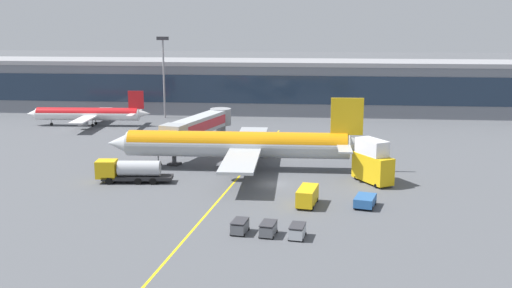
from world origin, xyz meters
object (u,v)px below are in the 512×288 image
Objects in this scene: fuel_tanker at (129,171)px; main_airliner at (239,144)px; baggage_cart_0 at (240,226)px; baggage_cart_1 at (268,229)px; catering_lift at (373,162)px; commuter_jet_far at (88,114)px; baggage_cart_2 at (297,231)px; pushback_tug at (365,200)px; crew_van at (307,195)px.

main_airliner is at bearing 32.14° from fuel_tanker.
baggage_cart_0 is at bearing -46.22° from fuel_tanker.
baggage_cart_0 is 3.20m from baggage_cart_1.
main_airliner reaches higher than catering_lift.
commuter_jet_far is at bearing 124.74° from baggage_cart_1.
fuel_tanker is 0.40× the size of commuter_jet_far.
baggage_cart_2 is (6.33, -0.92, 0.00)m from baggage_cart_0.
main_airliner is at bearing -43.18° from commuter_jet_far.
pushback_tug is 76.97m from commuter_jet_far.
pushback_tug is 14.30m from baggage_cart_2.
commuter_jet_far is at bearing 126.41° from baggage_cart_2.
catering_lift reaches higher than baggage_cart_1.
baggage_cart_2 is at bearing -113.27° from catering_lift.
baggage_cart_0 is 0.10× the size of commuter_jet_far.
crew_van is at bearing -47.44° from commuter_jet_far.
pushback_tug is at bearing 0.20° from crew_van.
commuter_jet_far reaches higher than catering_lift.
catering_lift is at bearing -35.68° from commuter_jet_far.
fuel_tanker is (-14.69, -9.23, -2.22)m from main_airliner.
fuel_tanker is 26.56m from baggage_cart_0.
fuel_tanker is 26.95m from crew_van.
baggage_cart_0 and baggage_cart_2 have the same top height.
main_airliner reaches higher than baggage_cart_2.
crew_van reaches higher than pushback_tug.
baggage_cart_1 is 1.00× the size of baggage_cart_2.
catering_lift reaches higher than baggage_cart_0.
baggage_cart_1 is at bearing -76.67° from main_airliner.
main_airliner is at bearing 121.87° from crew_van.
pushback_tug is at bearing -14.22° from fuel_tanker.
baggage_cart_1 is (-4.09, -11.28, -0.53)m from crew_van.
baggage_cart_2 is (-0.92, -11.74, -0.53)m from crew_van.
catering_lift is 27.77m from baggage_cart_0.
crew_van is at bearing -58.13° from main_airliner.
catering_lift reaches higher than crew_van.
fuel_tanker is 2.08× the size of crew_van.
baggage_cart_2 is at bearing -71.15° from main_airliner.
main_airliner is 51.73m from commuter_jet_far.
main_airliner is 7.91× the size of crew_van.
baggage_cart_2 is at bearing -94.48° from crew_van.
commuter_jet_far is at bearing 136.82° from main_airliner.
baggage_cart_2 is (24.70, -20.08, -0.96)m from fuel_tanker.
crew_van is (-9.08, -11.52, -1.75)m from catering_lift.
baggage_cart_0 is 76.06m from commuter_jet_far.
baggage_cart_2 is (3.17, -0.46, 0.00)m from baggage_cart_1.
baggage_cart_1 is at bearing -120.01° from catering_lift.
baggage_cart_0 is (3.67, -28.40, -3.18)m from main_airliner.
catering_lift is 1.67× the size of pushback_tug.
commuter_jet_far reaches higher than baggage_cart_1.
main_airliner is at bearing 97.37° from baggage_cart_0.
baggage_cart_1 is (6.84, -28.85, -3.18)m from main_airliner.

